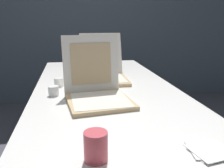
# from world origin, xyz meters

# --- Properties ---
(wall_back) EXTENTS (10.00, 0.10, 2.60)m
(wall_back) POSITION_xyz_m (0.00, 2.55, 1.30)
(wall_back) COLOR #4C5660
(wall_back) RESTS_ON ground
(table) EXTENTS (0.93, 2.07, 0.74)m
(table) POSITION_xyz_m (0.00, 0.57, 0.69)
(table) COLOR silver
(table) RESTS_ON ground
(pizza_box_front) EXTENTS (0.38, 0.41, 0.36)m
(pizza_box_front) POSITION_xyz_m (-0.08, 0.29, 0.79)
(pizza_box_front) COLOR tan
(pizza_box_front) RESTS_ON table
(pizza_box_middle) EXTENTS (0.34, 0.47, 0.33)m
(pizza_box_middle) POSITION_xyz_m (0.01, 0.76, 0.79)
(pizza_box_middle) COLOR tan
(pizza_box_middle) RESTS_ON table
(cup_white_near_center) EXTENTS (0.06, 0.06, 0.06)m
(cup_white_near_center) POSITION_xyz_m (-0.33, 0.43, 0.77)
(cup_white_near_center) COLOR white
(cup_white_near_center) RESTS_ON table
(cup_white_mid) EXTENTS (0.06, 0.06, 0.06)m
(cup_white_mid) POSITION_xyz_m (-0.31, 0.64, 0.77)
(cup_white_mid) COLOR white
(cup_white_mid) RESTS_ON table
(cup_printed_front) EXTENTS (0.08, 0.08, 0.10)m
(cup_printed_front) POSITION_xyz_m (-0.15, -0.30, 0.79)
(cup_printed_front) COLOR #D14C56
(cup_printed_front) RESTS_ON table
(napkin_pile) EXTENTS (0.14, 0.15, 0.01)m
(napkin_pile) POSITION_xyz_m (0.23, -0.32, 0.74)
(napkin_pile) COLOR white
(napkin_pile) RESTS_ON table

